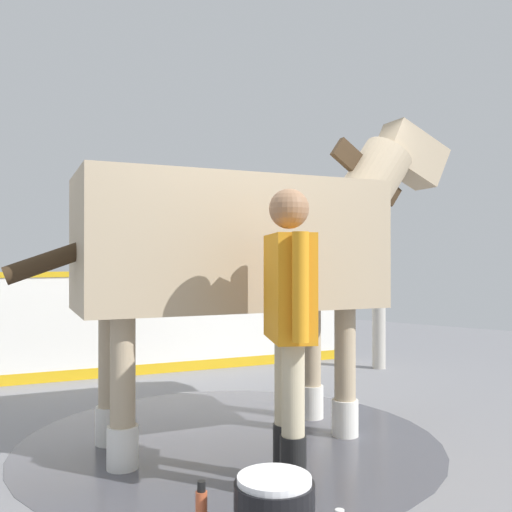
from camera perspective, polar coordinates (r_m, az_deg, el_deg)
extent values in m
cube|color=gray|center=(4.41, -4.61, -18.06)|extent=(16.00, 16.00, 0.02)
cylinder|color=#4C4C54|center=(4.34, -2.66, -18.18)|extent=(3.07, 3.07, 0.00)
cube|color=white|center=(6.67, -10.71, -6.90)|extent=(4.69, 2.58, 1.14)
cube|color=gold|center=(6.63, -10.71, -1.75)|extent=(4.70, 2.60, 0.06)
cube|color=gold|center=(6.75, -10.72, -11.20)|extent=(4.69, 2.58, 0.12)
cylinder|color=#B7B2A8|center=(7.00, 12.40, 0.04)|extent=(0.16, 0.16, 2.76)
cube|color=tan|center=(4.14, -2.65, 1.22)|extent=(2.37, 1.87, 0.94)
cylinder|color=tan|center=(4.80, 5.67, -10.49)|extent=(0.16, 0.16, 0.97)
cylinder|color=silver|center=(4.87, 5.67, -14.55)|extent=(0.20, 0.20, 0.27)
cylinder|color=tan|center=(4.36, 9.06, -11.51)|extent=(0.16, 0.16, 0.97)
cylinder|color=silver|center=(4.44, 9.06, -15.95)|extent=(0.20, 0.20, 0.27)
cylinder|color=tan|center=(4.26, -14.68, -11.78)|extent=(0.16, 0.16, 0.97)
cylinder|color=silver|center=(4.34, -14.69, -16.33)|extent=(0.20, 0.20, 0.27)
cylinder|color=tan|center=(3.76, -13.42, -13.33)|extent=(0.16, 0.16, 0.97)
cylinder|color=silver|center=(3.85, -13.43, -18.42)|extent=(0.20, 0.20, 0.27)
cylinder|color=tan|center=(4.74, 11.21, 6.61)|extent=(0.90, 0.75, 0.88)
cube|color=#382819|center=(4.76, 11.20, 8.30)|extent=(0.62, 0.37, 0.54)
cube|color=tan|center=(5.05, 15.40, 9.86)|extent=(0.71, 0.56, 0.56)
cylinder|color=#382819|center=(3.87, -19.37, -0.14)|extent=(0.67, 0.44, 0.35)
cylinder|color=black|center=(3.34, 3.80, -20.63)|extent=(0.15, 0.15, 0.35)
cylinder|color=#C6B793|center=(3.22, 3.80, -13.38)|extent=(0.13, 0.13, 0.52)
cylinder|color=black|center=(3.55, 3.00, -19.38)|extent=(0.15, 0.15, 0.35)
cylinder|color=#C6B793|center=(3.44, 3.00, -12.55)|extent=(0.13, 0.13, 0.52)
cube|color=orange|center=(3.25, 3.38, -3.17)|extent=(0.51, 0.52, 0.61)
cylinder|color=orange|center=(2.96, 4.55, -3.15)|extent=(0.09, 0.09, 0.58)
cylinder|color=orange|center=(3.55, 2.41, -2.68)|extent=(0.09, 0.09, 0.58)
sphere|color=#936B4C|center=(3.26, 3.38, 4.82)|extent=(0.23, 0.23, 0.23)
cylinder|color=white|center=(2.71, 1.87, -21.81)|extent=(0.34, 0.34, 0.03)
cylinder|color=black|center=(2.89, -5.59, -22.31)|extent=(0.04, 0.04, 0.05)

